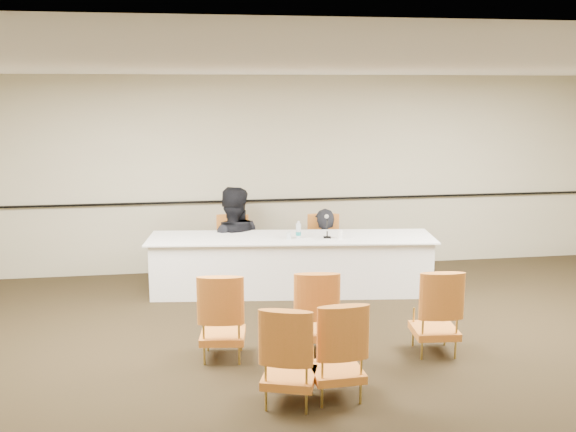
# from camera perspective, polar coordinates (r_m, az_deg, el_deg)

# --- Properties ---
(floor) EXTENTS (10.00, 10.00, 0.00)m
(floor) POSITION_cam_1_polar(r_m,az_deg,el_deg) (6.57, 5.49, -14.05)
(floor) COLOR black
(floor) RESTS_ON ground
(ceiling) EXTENTS (10.00, 10.00, 0.00)m
(ceiling) POSITION_cam_1_polar(r_m,az_deg,el_deg) (5.94, 6.05, 13.10)
(ceiling) COLOR white
(ceiling) RESTS_ON ground
(wall_back) EXTENTS (10.00, 0.04, 3.00)m
(wall_back) POSITION_cam_1_polar(r_m,az_deg,el_deg) (9.95, 0.02, 3.77)
(wall_back) COLOR #BCB494
(wall_back) RESTS_ON ground
(wall_rail) EXTENTS (9.80, 0.04, 0.03)m
(wall_rail) POSITION_cam_1_polar(r_m,az_deg,el_deg) (9.97, 0.05, 1.47)
(wall_rail) COLOR black
(wall_rail) RESTS_ON wall_back
(panel_table) EXTENTS (4.01, 1.35, 0.79)m
(panel_table) POSITION_cam_1_polar(r_m,az_deg,el_deg) (8.95, 0.29, -4.31)
(panel_table) COLOR white
(panel_table) RESTS_ON ground
(panelist_main) EXTENTS (0.68, 0.56, 1.61)m
(panelist_main) POSITION_cam_1_polar(r_m,az_deg,el_deg) (9.58, 3.23, -4.05)
(panelist_main) COLOR black
(panelist_main) RESTS_ON ground
(panelist_main_chair) EXTENTS (0.55, 0.55, 0.95)m
(panelist_main_chair) POSITION_cam_1_polar(r_m,az_deg,el_deg) (9.52, 3.25, -2.87)
(panelist_main_chair) COLOR #C17722
(panelist_main_chair) RESTS_ON ground
(panelist_second) EXTENTS (1.00, 0.81, 1.95)m
(panelist_second) POSITION_cam_1_polar(r_m,az_deg,el_deg) (9.51, -4.97, -3.23)
(panelist_second) COLOR black
(panelist_second) RESTS_ON ground
(panelist_second_chair) EXTENTS (0.55, 0.55, 0.95)m
(panelist_second_chair) POSITION_cam_1_polar(r_m,az_deg,el_deg) (9.50, -4.98, -2.94)
(panelist_second_chair) COLOR #C17722
(panelist_second_chair) RESTS_ON ground
(papers) EXTENTS (0.36, 0.32, 0.00)m
(papers) POSITION_cam_1_polar(r_m,az_deg,el_deg) (8.81, 3.06, -1.93)
(papers) COLOR silver
(papers) RESTS_ON panel_table
(microphone) EXTENTS (0.14, 0.23, 0.30)m
(microphone) POSITION_cam_1_polar(r_m,az_deg,el_deg) (8.76, 3.51, -1.01)
(microphone) COLOR black
(microphone) RESTS_ON panel_table
(water_bottle) EXTENTS (0.09, 0.09, 0.24)m
(water_bottle) POSITION_cam_1_polar(r_m,az_deg,el_deg) (8.74, 0.93, -1.23)
(water_bottle) COLOR teal
(water_bottle) RESTS_ON panel_table
(drinking_glass) EXTENTS (0.07, 0.07, 0.10)m
(drinking_glass) POSITION_cam_1_polar(r_m,az_deg,el_deg) (8.71, 0.07, -1.75)
(drinking_glass) COLOR silver
(drinking_glass) RESTS_ON panel_table
(coffee_cup) EXTENTS (0.10, 0.10, 0.12)m
(coffee_cup) POSITION_cam_1_polar(r_m,az_deg,el_deg) (8.76, 4.63, -1.64)
(coffee_cup) COLOR white
(coffee_cup) RESTS_ON panel_table
(aud_chair_front_left) EXTENTS (0.56, 0.56, 0.95)m
(aud_chair_front_left) POSITION_cam_1_polar(r_m,az_deg,el_deg) (6.82, -5.85, -8.75)
(aud_chair_front_left) COLOR #C17722
(aud_chair_front_left) RESTS_ON ground
(aud_chair_front_mid) EXTENTS (0.56, 0.56, 0.95)m
(aud_chair_front_mid) POSITION_cam_1_polar(r_m,az_deg,el_deg) (6.90, 2.45, -8.46)
(aud_chair_front_mid) COLOR #C17722
(aud_chair_front_mid) RESTS_ON ground
(aud_chair_front_right) EXTENTS (0.54, 0.54, 0.95)m
(aud_chair_front_right) POSITION_cam_1_polar(r_m,az_deg,el_deg) (7.10, 12.95, -8.18)
(aud_chair_front_right) COLOR #C17722
(aud_chair_front_right) RESTS_ON ground
(aud_chair_back_left) EXTENTS (0.63, 0.63, 0.95)m
(aud_chair_back_left) POSITION_cam_1_polar(r_m,az_deg,el_deg) (5.86, 0.12, -12.15)
(aud_chair_back_left) COLOR #C17722
(aud_chair_back_left) RESTS_ON ground
(aud_chair_back_mid) EXTENTS (0.52, 0.52, 0.95)m
(aud_chair_back_mid) POSITION_cam_1_polar(r_m,az_deg,el_deg) (5.99, 4.33, -11.65)
(aud_chair_back_mid) COLOR #C17722
(aud_chair_back_mid) RESTS_ON ground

